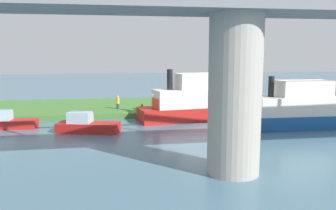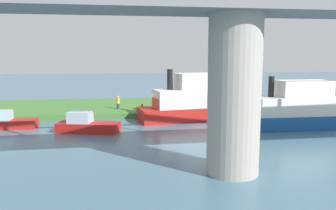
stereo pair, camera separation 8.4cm
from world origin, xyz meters
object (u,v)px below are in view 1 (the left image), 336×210
(person_on_bank, at_px, (118,102))
(mooring_post, at_px, (142,108))
(bridge_pylon, at_px, (235,96))
(pontoon_yellow, at_px, (86,125))
(riverboat_paddlewheel, at_px, (192,101))
(skiff_small, at_px, (293,109))
(houseboat_blue, at_px, (270,113))
(motorboat_red, at_px, (7,122))

(person_on_bank, distance_m, mooring_post, 3.37)
(bridge_pylon, height_order, pontoon_yellow, bridge_pylon)
(person_on_bank, height_order, mooring_post, person_on_bank)
(riverboat_paddlewheel, xyz_separation_m, skiff_small, (-7.61, 5.05, -0.16))
(mooring_post, relative_size, riverboat_paddlewheel, 0.08)
(person_on_bank, bearing_deg, bridge_pylon, 106.06)
(houseboat_blue, xyz_separation_m, motorboat_red, (24.07, 0.61, -0.04))
(person_on_bank, height_order, motorboat_red, person_on_bank)
(riverboat_paddlewheel, bearing_deg, person_on_bank, -33.91)
(bridge_pylon, height_order, mooring_post, bridge_pylon)
(bridge_pylon, relative_size, skiff_small, 0.95)
(bridge_pylon, relative_size, pontoon_yellow, 1.58)
(person_on_bank, xyz_separation_m, houseboat_blue, (-14.61, 5.38, -0.62))
(bridge_pylon, xyz_separation_m, person_on_bank, (5.68, -19.74, -2.93))
(person_on_bank, relative_size, mooring_post, 1.79)
(skiff_small, bearing_deg, person_on_bank, -33.73)
(person_on_bank, distance_m, riverboat_paddlewheel, 8.40)
(person_on_bank, relative_size, skiff_small, 0.16)
(houseboat_blue, height_order, pontoon_yellow, pontoon_yellow)
(person_on_bank, relative_size, riverboat_paddlewheel, 0.14)
(houseboat_blue, bearing_deg, skiff_small, 89.38)
(person_on_bank, xyz_separation_m, riverboat_paddlewheel, (-6.96, 4.68, 0.60))
(mooring_post, height_order, skiff_small, skiff_small)
(pontoon_yellow, bearing_deg, bridge_pylon, 126.72)
(houseboat_blue, relative_size, motorboat_red, 1.10)
(mooring_post, relative_size, pontoon_yellow, 0.15)
(bridge_pylon, relative_size, mooring_post, 10.66)
(skiff_small, bearing_deg, houseboat_blue, -90.62)
(person_on_bank, bearing_deg, motorboat_red, 32.32)
(riverboat_paddlewheel, height_order, pontoon_yellow, riverboat_paddlewheel)
(person_on_bank, relative_size, houseboat_blue, 0.27)
(mooring_post, relative_size, skiff_small, 0.09)
(bridge_pylon, distance_m, mooring_post, 17.95)
(person_on_bank, bearing_deg, houseboat_blue, 159.80)
(mooring_post, bearing_deg, motorboat_red, 16.90)
(riverboat_paddlewheel, xyz_separation_m, houseboat_blue, (-7.65, 0.70, -1.22))
(pontoon_yellow, bearing_deg, skiff_small, 176.01)
(riverboat_paddlewheel, distance_m, pontoon_yellow, 10.45)
(riverboat_paddlewheel, bearing_deg, motorboat_red, 4.57)
(mooring_post, distance_m, houseboat_blue, 12.62)
(skiff_small, distance_m, houseboat_blue, 4.48)
(person_on_bank, height_order, skiff_small, skiff_small)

